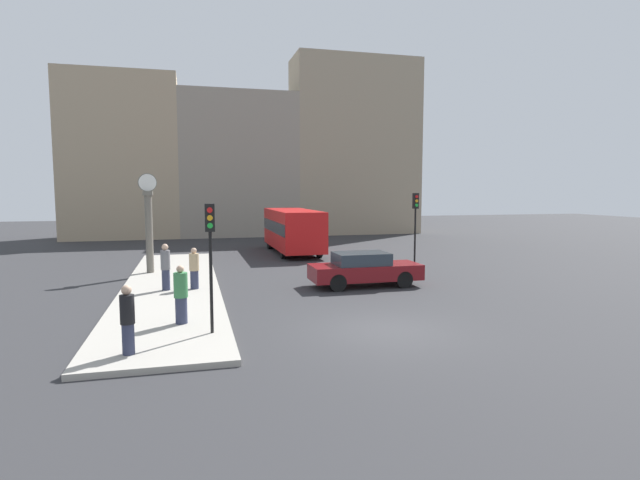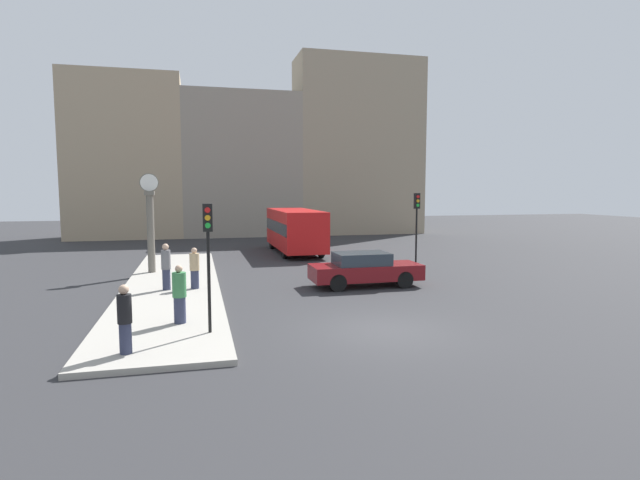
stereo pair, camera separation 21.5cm
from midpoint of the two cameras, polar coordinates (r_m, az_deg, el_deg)
The scene contains 12 objects.
ground_plane at distance 14.99m, azimuth 7.57°, elevation -10.20°, with size 120.00×120.00×0.00m, color #2D2D30.
sidewalk_corner at distance 21.93m, azimuth -16.27°, elevation -5.08°, with size 3.83×20.27×0.16m, color #A39E93.
building_row at distance 46.24m, azimuth -6.55°, elevation 9.60°, with size 31.44×5.00×16.29m.
sedan_car at distance 21.38m, azimuth 5.41°, elevation -3.32°, with size 4.70×1.78×1.46m.
bus_distant at distance 32.65m, azimuth -2.70°, elevation 1.34°, with size 2.56×8.32×2.82m.
traffic_light_near at distance 13.92m, azimuth -12.24°, elevation -0.06°, with size 0.26×0.24×3.58m.
traffic_light_far at distance 24.93m, azimuth 11.23°, elevation 2.68°, with size 0.26×0.24×3.96m.
street_clock at distance 25.14m, azimuth -18.57°, elevation 1.66°, with size 0.87×0.45×4.73m.
pedestrian_tan_coat at distance 20.59m, azimuth -13.85°, elevation -3.17°, with size 0.38×0.38×1.65m.
pedestrian_green_hoodie at distance 15.40m, azimuth -15.38°, elevation -6.03°, with size 0.41×0.41×1.74m.
pedestrian_grey_jacket at distance 20.62m, azimuth -16.90°, elevation -2.93°, with size 0.36×0.36×1.84m.
pedestrian_black_jacket at distance 12.98m, azimuth -20.97°, elevation -8.42°, with size 0.34×0.34×1.69m.
Camera 2 is at (-5.23, -13.43, 4.10)m, focal length 28.00 mm.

